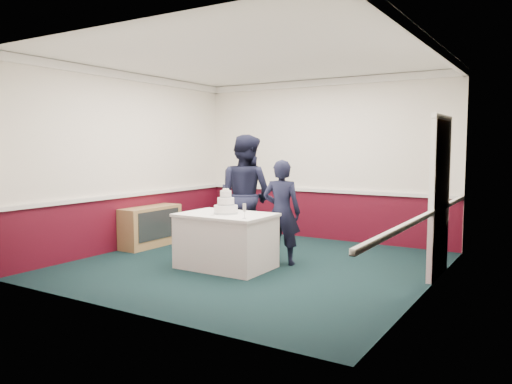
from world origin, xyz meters
The scene contains 9 objects.
ground centered at (0.00, 0.00, 0.00)m, with size 5.00×5.00×0.00m, color black.
room_shell centered at (0.08, 0.61, 1.97)m, with size 5.00×5.00×3.00m.
sideboard centered at (-2.28, 0.24, 0.35)m, with size 0.41×1.20×0.70m.
cake_table centered at (-0.25, -0.35, 0.40)m, with size 1.32×0.92×0.79m.
wedding_cake centered at (-0.25, -0.35, 0.90)m, with size 0.35×0.35×0.36m.
cake_knife centered at (-0.28, -0.55, 0.79)m, with size 0.01×0.22×0.01m, color silver.
champagne_flute centered at (0.25, -0.63, 0.93)m, with size 0.05×0.05×0.21m.
person_man centered at (-0.46, 0.50, 0.97)m, with size 0.94×0.73×1.94m, color black.
person_woman centered at (0.33, 0.27, 0.78)m, with size 0.57×0.37×1.56m, color black.
Camera 1 is at (3.85, -6.17, 1.75)m, focal length 35.00 mm.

